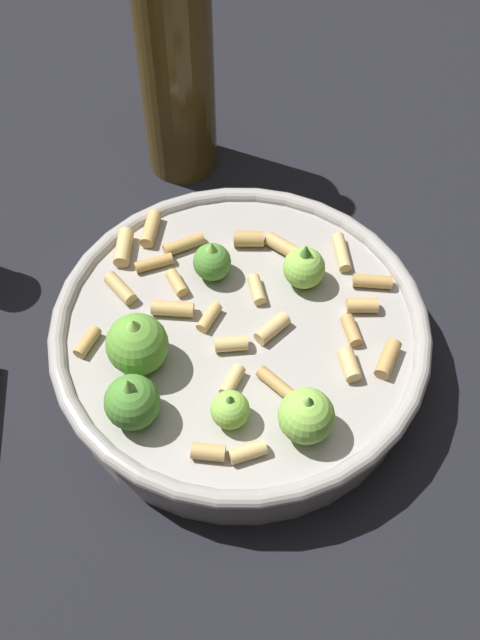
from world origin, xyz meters
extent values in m
plane|color=black|center=(0.00, 0.00, 0.00)|extent=(2.40, 2.40, 0.00)
cylinder|color=#9E9993|center=(0.00, 0.00, 0.02)|extent=(0.27, 0.27, 0.05)
torus|color=#9E9993|center=(0.00, 0.00, 0.05)|extent=(0.29, 0.29, 0.01)
sphere|color=#4C8933|center=(-0.05, 0.09, 0.07)|extent=(0.04, 0.04, 0.04)
cone|color=#75B247|center=(-0.05, 0.09, 0.09)|extent=(0.02, 0.02, 0.02)
sphere|color=#609E38|center=(-0.01, 0.08, 0.07)|extent=(0.05, 0.05, 0.05)
cone|color=#8CC64C|center=(-0.01, 0.08, 0.09)|extent=(0.02, 0.02, 0.02)
sphere|color=#4C8933|center=(0.06, 0.01, 0.06)|extent=(0.03, 0.03, 0.03)
cone|color=#8CC64C|center=(0.06, 0.01, 0.08)|extent=(0.01, 0.01, 0.01)
sphere|color=#8CC64C|center=(0.03, -0.06, 0.06)|extent=(0.03, 0.03, 0.03)
cone|color=#4C8933|center=(0.03, -0.06, 0.08)|extent=(0.01, 0.01, 0.02)
sphere|color=#8CC64C|center=(-0.07, 0.03, 0.06)|extent=(0.03, 0.03, 0.03)
cone|color=#4C8933|center=(-0.07, 0.03, 0.07)|extent=(0.01, 0.01, 0.01)
sphere|color=#8CC64C|center=(-0.09, -0.02, 0.07)|extent=(0.04, 0.04, 0.04)
cone|color=#75B247|center=(-0.09, -0.02, 0.08)|extent=(0.01, 0.01, 0.01)
cylinder|color=tan|center=(0.06, 0.08, 0.05)|extent=(0.03, 0.02, 0.01)
cylinder|color=tan|center=(-0.01, -0.02, 0.05)|extent=(0.02, 0.03, 0.01)
cylinder|color=tan|center=(0.08, -0.03, 0.05)|extent=(0.02, 0.03, 0.01)
cylinder|color=tan|center=(-0.06, -0.01, 0.05)|extent=(0.03, 0.02, 0.01)
cylinder|color=tan|center=(0.10, 0.07, 0.05)|extent=(0.03, 0.02, 0.01)
cylinder|color=tan|center=(-0.01, -0.09, 0.05)|extent=(0.02, 0.03, 0.01)
cylinder|color=tan|center=(0.01, 0.02, 0.05)|extent=(0.02, 0.02, 0.01)
cylinder|color=tan|center=(0.02, 0.11, 0.05)|extent=(0.02, 0.02, 0.01)
cylinder|color=tan|center=(0.01, -0.11, 0.05)|extent=(0.02, 0.03, 0.01)
cylinder|color=tan|center=(0.05, 0.04, 0.05)|extent=(0.02, 0.01, 0.01)
cylinder|color=tan|center=(-0.10, 0.02, 0.05)|extent=(0.01, 0.03, 0.01)
cylinder|color=tan|center=(0.03, 0.05, 0.05)|extent=(0.02, 0.03, 0.01)
cylinder|color=tan|center=(0.11, 0.04, 0.05)|extent=(0.03, 0.02, 0.01)
cylinder|color=tan|center=(-0.06, -0.09, 0.05)|extent=(0.03, 0.03, 0.01)
cylinder|color=tan|center=(0.04, -0.10, 0.05)|extent=(0.04, 0.02, 0.01)
cylinder|color=tan|center=(-0.06, -0.07, 0.05)|extent=(0.02, 0.01, 0.01)
cylinder|color=tan|center=(-0.05, 0.02, 0.05)|extent=(0.02, 0.02, 0.01)
cylinder|color=tan|center=(0.09, 0.02, 0.05)|extent=(0.02, 0.03, 0.01)
cylinder|color=tan|center=(-0.09, 0.05, 0.05)|extent=(0.02, 0.03, 0.01)
cylinder|color=tan|center=(0.06, -0.06, 0.05)|extent=(0.03, 0.03, 0.01)
cylinder|color=tan|center=(0.03, -0.02, 0.05)|extent=(0.03, 0.01, 0.01)
cylinder|color=tan|center=(-0.02, 0.01, 0.05)|extent=(0.02, 0.03, 0.01)
cylinder|color=tan|center=(-0.03, -0.08, 0.05)|extent=(0.02, 0.01, 0.01)
cylinder|color=tan|center=(0.08, 0.05, 0.05)|extent=(0.01, 0.03, 0.01)
cylinder|color=#4C3814|center=(0.24, -0.01, 0.10)|extent=(0.07, 0.07, 0.20)
camera|label=1|loc=(-0.32, 0.10, 0.53)|focal=43.94mm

